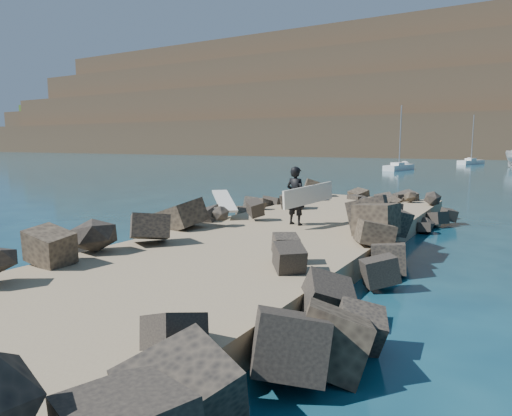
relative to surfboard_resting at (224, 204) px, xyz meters
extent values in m
plane|color=#0F384C|center=(3.23, -2.16, -1.04)|extent=(800.00, 800.00, 0.00)
cube|color=#8C7759|center=(3.23, -4.16, -0.74)|extent=(6.00, 26.00, 0.60)
cube|color=black|center=(0.33, -3.66, -0.54)|extent=(2.60, 22.00, 1.00)
cube|color=black|center=(6.13, -3.66, -0.54)|extent=(2.60, 22.00, 1.00)
cube|color=white|center=(0.00, 0.00, 0.00)|extent=(2.04, 2.09, 0.08)
imported|color=black|center=(3.09, -0.40, 0.51)|extent=(0.76, 0.57, 1.91)
cube|color=silver|center=(3.54, -0.40, 0.57)|extent=(0.73, 2.29, 0.74)
cube|color=white|center=(2.02, 65.31, -0.79)|extent=(3.46, 6.52, 0.80)
cylinder|color=gray|center=(2.02, 65.31, 3.09)|extent=(0.12, 0.12, 7.05)
cube|color=white|center=(2.02, 64.58, -0.29)|extent=(1.56, 2.03, 0.44)
cube|color=white|center=(-3.92, 43.45, -0.79)|extent=(2.36, 6.69, 0.80)
cylinder|color=gray|center=(-3.92, 43.45, 3.16)|extent=(0.12, 0.12, 7.21)
cube|color=white|center=(-3.92, 42.67, -0.29)|extent=(1.30, 1.96, 0.44)
cube|color=white|center=(-36.77, 149.84, 32.96)|extent=(10.00, 8.00, 4.00)
camera|label=1|loc=(9.46, -13.72, 2.20)|focal=32.00mm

